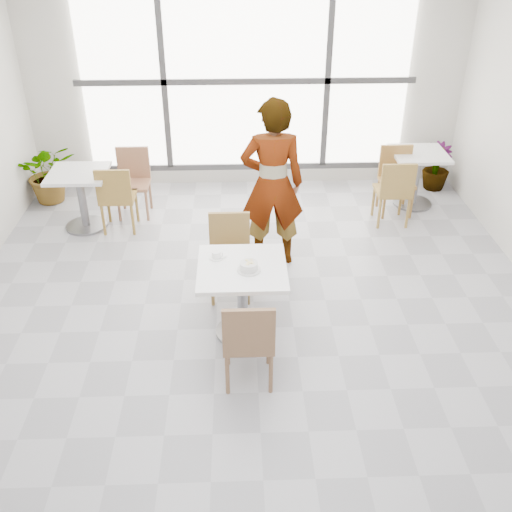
{
  "coord_description": "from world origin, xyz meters",
  "views": [
    {
      "loc": [
        -0.15,
        -4.45,
        3.51
      ],
      "look_at": [
        0.0,
        -0.3,
        1.0
      ],
      "focal_mm": 40.66,
      "sensor_mm": 36.0,
      "label": 1
    }
  ],
  "objects_px": {
    "coffee_cup": "(217,255)",
    "plant_left": "(49,172)",
    "chair_near": "(249,338)",
    "bg_chair_left_far": "(133,177)",
    "oatmeal_bowl": "(249,266)",
    "bg_table_right": "(417,171)",
    "chair_far": "(230,250)",
    "plant_right": "(436,167)",
    "person": "(272,184)",
    "bg_chair_right_far": "(396,175)",
    "bg_chair_right_near": "(395,189)",
    "bg_chair_left_near": "(116,195)",
    "bg_table_left": "(81,192)",
    "main_table": "(242,287)"
  },
  "relations": [
    {
      "from": "chair_near",
      "to": "bg_chair_left_far",
      "type": "distance_m",
      "value": 3.63
    },
    {
      "from": "bg_chair_left_near",
      "to": "bg_chair_right_far",
      "type": "height_order",
      "value": "same"
    },
    {
      "from": "person",
      "to": "bg_chair_right_far",
      "type": "height_order",
      "value": "person"
    },
    {
      "from": "chair_far",
      "to": "plant_right",
      "type": "bearing_deg",
      "value": 40.48
    },
    {
      "from": "coffee_cup",
      "to": "bg_chair_left_far",
      "type": "height_order",
      "value": "bg_chair_left_far"
    },
    {
      "from": "chair_far",
      "to": "bg_table_right",
      "type": "xyz_separation_m",
      "value": [
        2.49,
        2.0,
        -0.01
      ]
    },
    {
      "from": "chair_near",
      "to": "plant_left",
      "type": "bearing_deg",
      "value": -54.95
    },
    {
      "from": "bg_chair_right_far",
      "to": "bg_table_right",
      "type": "bearing_deg",
      "value": 24.54
    },
    {
      "from": "plant_left",
      "to": "plant_right",
      "type": "xyz_separation_m",
      "value": [
        5.4,
        0.2,
        -0.08
      ]
    },
    {
      "from": "chair_near",
      "to": "chair_far",
      "type": "distance_m",
      "value": 1.44
    },
    {
      "from": "oatmeal_bowl",
      "to": "bg_chair_right_far",
      "type": "distance_m",
      "value": 3.33
    },
    {
      "from": "bg_chair_right_far",
      "to": "plant_right",
      "type": "distance_m",
      "value": 1.02
    },
    {
      "from": "oatmeal_bowl",
      "to": "bg_chair_left_far",
      "type": "bearing_deg",
      "value": 117.99
    },
    {
      "from": "bg_chair_right_far",
      "to": "oatmeal_bowl",
      "type": "bearing_deg",
      "value": -126.97
    },
    {
      "from": "bg_table_right",
      "to": "plant_left",
      "type": "bearing_deg",
      "value": 176.45
    },
    {
      "from": "coffee_cup",
      "to": "bg_table_right",
      "type": "height_order",
      "value": "coffee_cup"
    },
    {
      "from": "chair_near",
      "to": "oatmeal_bowl",
      "type": "distance_m",
      "value": 0.7
    },
    {
      "from": "bg_table_right",
      "to": "bg_chair_left_near",
      "type": "distance_m",
      "value": 3.93
    },
    {
      "from": "oatmeal_bowl",
      "to": "bg_table_right",
      "type": "relative_size",
      "value": 0.28
    },
    {
      "from": "oatmeal_bowl",
      "to": "bg_chair_left_near",
      "type": "relative_size",
      "value": 0.24
    },
    {
      "from": "main_table",
      "to": "bg_chair_right_far",
      "type": "distance_m",
      "value": 3.29
    },
    {
      "from": "coffee_cup",
      "to": "bg_table_left",
      "type": "relative_size",
      "value": 0.21
    },
    {
      "from": "bg_table_left",
      "to": "bg_table_right",
      "type": "relative_size",
      "value": 1.0
    },
    {
      "from": "bg_table_right",
      "to": "bg_chair_left_far",
      "type": "bearing_deg",
      "value": -178.62
    },
    {
      "from": "plant_left",
      "to": "chair_far",
      "type": "bearing_deg",
      "value": -43.09
    },
    {
      "from": "chair_near",
      "to": "chair_far",
      "type": "bearing_deg",
      "value": -83.73
    },
    {
      "from": "oatmeal_bowl",
      "to": "bg_chair_left_near",
      "type": "height_order",
      "value": "bg_chair_left_near"
    },
    {
      "from": "chair_near",
      "to": "bg_chair_right_near",
      "type": "xyz_separation_m",
      "value": [
        1.89,
        2.85,
        0.0
      ]
    },
    {
      "from": "oatmeal_bowl",
      "to": "plant_left",
      "type": "distance_m",
      "value": 4.09
    },
    {
      "from": "chair_near",
      "to": "bg_table_right",
      "type": "xyz_separation_m",
      "value": [
        2.33,
        3.43,
        -0.01
      ]
    },
    {
      "from": "bg_chair_left_far",
      "to": "bg_table_right",
      "type": "bearing_deg",
      "value": 1.38
    },
    {
      "from": "chair_near",
      "to": "bg_chair_left_near",
      "type": "distance_m",
      "value": 3.19
    },
    {
      "from": "bg_chair_right_near",
      "to": "coffee_cup",
      "type": "bearing_deg",
      "value": 42.7
    },
    {
      "from": "bg_table_right",
      "to": "plant_right",
      "type": "bearing_deg",
      "value": 48.84
    },
    {
      "from": "plant_left",
      "to": "coffee_cup",
      "type": "bearing_deg",
      "value": -50.73
    },
    {
      "from": "coffee_cup",
      "to": "plant_left",
      "type": "xyz_separation_m",
      "value": [
        -2.35,
        2.88,
        -0.36
      ]
    },
    {
      "from": "bg_chair_right_near",
      "to": "plant_left",
      "type": "distance_m",
      "value": 4.6
    },
    {
      "from": "chair_near",
      "to": "bg_chair_right_near",
      "type": "distance_m",
      "value": 3.42
    },
    {
      "from": "person",
      "to": "bg_chair_right_far",
      "type": "bearing_deg",
      "value": -145.42
    },
    {
      "from": "person",
      "to": "bg_chair_right_near",
      "type": "relative_size",
      "value": 2.18
    },
    {
      "from": "bg_chair_left_far",
      "to": "bg_chair_right_near",
      "type": "height_order",
      "value": "same"
    },
    {
      "from": "oatmeal_bowl",
      "to": "bg_table_left",
      "type": "height_order",
      "value": "oatmeal_bowl"
    },
    {
      "from": "main_table",
      "to": "plant_left",
      "type": "bearing_deg",
      "value": 130.44
    },
    {
      "from": "chair_far",
      "to": "coffee_cup",
      "type": "height_order",
      "value": "chair_far"
    },
    {
      "from": "oatmeal_bowl",
      "to": "person",
      "type": "xyz_separation_m",
      "value": [
        0.29,
        1.41,
        0.15
      ]
    },
    {
      "from": "chair_far",
      "to": "coffee_cup",
      "type": "distance_m",
      "value": 0.65
    },
    {
      "from": "main_table",
      "to": "bg_chair_left_far",
      "type": "relative_size",
      "value": 0.92
    },
    {
      "from": "main_table",
      "to": "oatmeal_bowl",
      "type": "distance_m",
      "value": 0.29
    },
    {
      "from": "bg_table_left",
      "to": "bg_chair_left_near",
      "type": "xyz_separation_m",
      "value": [
        0.46,
        -0.13,
        0.01
      ]
    },
    {
      "from": "main_table",
      "to": "bg_table_right",
      "type": "bearing_deg",
      "value": 48.93
    }
  ]
}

